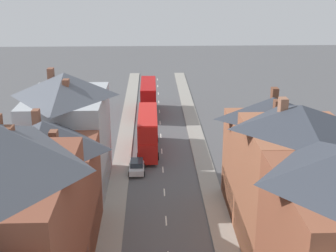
# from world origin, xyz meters

# --- Properties ---
(pavement_left) EXTENTS (2.20, 104.00, 0.14)m
(pavement_left) POSITION_xyz_m (-5.10, 38.00, 0.07)
(pavement_left) COLOR gray
(pavement_left) RESTS_ON ground
(pavement_right) EXTENTS (2.20, 104.00, 0.14)m
(pavement_right) POSITION_xyz_m (5.10, 38.00, 0.07)
(pavement_right) COLOR gray
(pavement_right) RESTS_ON ground
(centre_line_dashes) EXTENTS (0.14, 97.80, 0.01)m
(centre_line_dashes) POSITION_xyz_m (0.00, 36.00, 0.01)
(centre_line_dashes) COLOR silver
(centre_line_dashes) RESTS_ON ground
(terrace_row_left) EXTENTS (8.00, 51.34, 14.71)m
(terrace_row_left) POSITION_xyz_m (-10.19, 11.71, 6.40)
(terrace_row_left) COLOR #935138
(terrace_row_left) RESTS_ON ground
(double_decker_bus_lead) EXTENTS (2.74, 10.80, 5.30)m
(double_decker_bus_lead) POSITION_xyz_m (-1.81, 58.74, 2.82)
(double_decker_bus_lead) COLOR #B70F0F
(double_decker_bus_lead) RESTS_ON ground
(double_decker_bus_mid_street) EXTENTS (2.74, 10.80, 5.30)m
(double_decker_bus_mid_street) POSITION_xyz_m (-1.81, 41.96, 2.82)
(double_decker_bus_mid_street) COLOR red
(double_decker_bus_mid_street) RESTS_ON ground
(car_mid_black) EXTENTS (1.90, 3.98, 1.58)m
(car_mid_black) POSITION_xyz_m (-3.10, 35.33, 0.80)
(car_mid_black) COLOR silver
(car_mid_black) RESTS_ON ground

